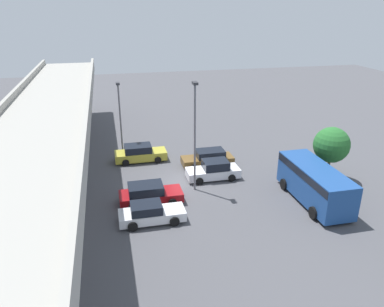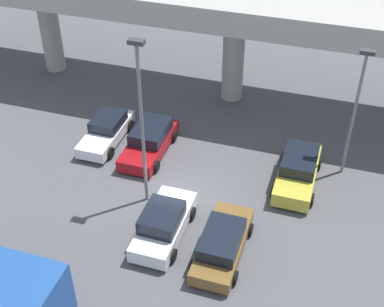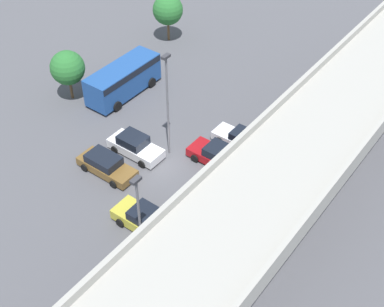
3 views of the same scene
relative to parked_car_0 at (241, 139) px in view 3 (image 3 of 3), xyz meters
name	(u,v)px [view 3 (image 3 of 3)]	position (x,y,z in m)	size (l,w,h in m)	color
ground_plane	(160,165)	(5.68, -3.69, -0.67)	(110.07, 110.07, 0.00)	#4C4C51
highway_overpass	(291,166)	(5.68, 6.86, 5.08)	(52.72, 6.56, 7.18)	#9E9B93
parked_car_0	(241,139)	(0.00, 0.00, 0.00)	(1.97, 4.54, 1.43)	silver
parked_car_1	(219,156)	(2.74, -0.25, 0.05)	(2.19, 4.74, 1.52)	maroon
parked_car_2	(135,146)	(5.73, -6.16, 0.07)	(2.08, 4.55, 1.63)	silver
parked_car_3	(106,165)	(8.64, -6.48, 0.02)	(2.07, 4.78, 1.46)	brown
parked_car_4	(147,221)	(11.07, -0.38, 0.08)	(2.15, 4.88, 1.60)	gold
shuttle_bus	(123,78)	(0.14, -12.41, 1.00)	(7.43, 2.81, 2.80)	#1E478C
lamp_post_near_aisle	(139,215)	(13.27, 1.16, 3.61)	(0.70, 0.35, 7.20)	slate
lamp_post_mid_lot	(167,100)	(4.07, -4.09, 4.42)	(0.70, 0.35, 8.77)	slate
tree_front_left	(168,10)	(-9.88, -15.34, 2.68)	(3.05, 3.05, 4.89)	brown
tree_front_centre	(67,68)	(3.43, -15.67, 2.44)	(3.00, 3.00, 4.62)	brown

